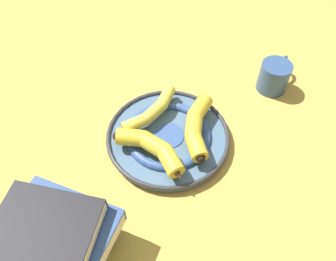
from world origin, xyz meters
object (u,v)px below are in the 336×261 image
object	(u,v)px
banana_c	(197,125)
coffee_mug	(274,76)
book_stack	(55,241)
banana_a	(153,148)
banana_b	(151,112)
decorative_bowl	(168,136)

from	to	relation	value
banana_c	coffee_mug	size ratio (longest dim) A/B	1.81
book_stack	coffee_mug	size ratio (longest dim) A/B	2.04
banana_a	coffee_mug	size ratio (longest dim) A/B	1.47
banana_b	coffee_mug	world-z (taller)	coffee_mug
banana_a	banana_c	bearing A→B (deg)	-110.34
decorative_bowl	coffee_mug	world-z (taller)	coffee_mug
decorative_bowl	banana_c	distance (m)	0.08
banana_b	book_stack	bearing A→B (deg)	-166.26
banana_c	banana_a	bearing A→B (deg)	-48.36
banana_c	book_stack	bearing A→B (deg)	-36.33
banana_a	book_stack	distance (m)	0.27
decorative_bowl	book_stack	distance (m)	0.34
banana_b	banana_c	world-z (taller)	banana_c
banana_b	coffee_mug	size ratio (longest dim) A/B	1.38
decorative_bowl	book_stack	bearing A→B (deg)	144.96
banana_a	banana_c	xyz separation A→B (m)	(0.07, -0.10, -0.00)
banana_c	book_stack	xyz separation A→B (m)	(-0.29, 0.26, 0.02)
decorative_bowl	banana_a	world-z (taller)	banana_a
banana_c	coffee_mug	bearing A→B (deg)	136.69
decorative_bowl	coffee_mug	size ratio (longest dim) A/B	2.59
banana_c	coffee_mug	distance (m)	0.28
decorative_bowl	book_stack	xyz separation A→B (m)	(-0.28, 0.20, 0.05)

